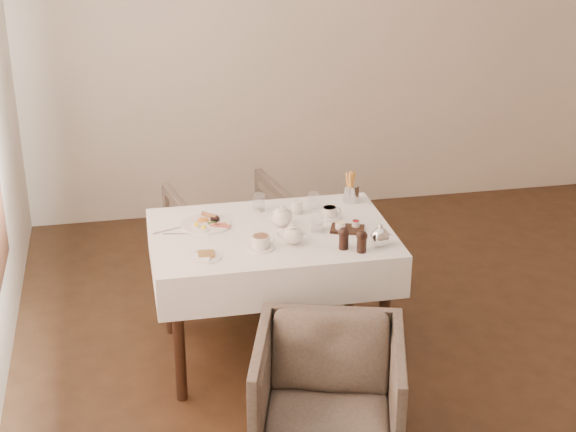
% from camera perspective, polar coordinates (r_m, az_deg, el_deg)
% --- Properties ---
extents(table, '(1.28, 0.88, 0.75)m').
position_cam_1_polar(table, '(4.75, -1.08, -2.29)').
color(table, black).
rests_on(table, ground).
extents(armchair_near, '(0.84, 0.85, 0.63)m').
position_cam_1_polar(armchair_near, '(4.15, 2.64, -11.62)').
color(armchair_near, '#453A32').
rests_on(armchair_near, ground).
extents(armchair_far, '(0.83, 0.84, 0.65)m').
position_cam_1_polar(armchair_far, '(5.67, -3.74, -1.31)').
color(armchair_far, '#453A32').
rests_on(armchair_far, ground).
extents(breakfast_plate, '(0.27, 0.27, 0.03)m').
position_cam_1_polar(breakfast_plate, '(4.79, -5.31, -0.48)').
color(breakfast_plate, white).
rests_on(breakfast_plate, table).
extents(side_plate, '(0.17, 0.16, 0.02)m').
position_cam_1_polar(side_plate, '(4.42, -5.48, -2.64)').
color(side_plate, white).
rests_on(side_plate, table).
extents(teapot_centre, '(0.18, 0.16, 0.13)m').
position_cam_1_polar(teapot_centre, '(4.74, -0.42, 0.06)').
color(teapot_centre, white).
rests_on(teapot_centre, table).
extents(teapot_front, '(0.18, 0.16, 0.12)m').
position_cam_1_polar(teapot_front, '(4.53, 0.30, -1.14)').
color(teapot_front, white).
rests_on(teapot_front, table).
extents(creamer, '(0.07, 0.07, 0.07)m').
position_cam_1_polar(creamer, '(4.91, 0.60, 0.61)').
color(creamer, white).
rests_on(creamer, table).
extents(teacup_near, '(0.14, 0.14, 0.07)m').
position_cam_1_polar(teacup_near, '(4.50, -1.76, -1.73)').
color(teacup_near, white).
rests_on(teacup_near, table).
extents(teacup_far, '(0.13, 0.13, 0.06)m').
position_cam_1_polar(teacup_far, '(4.86, 2.71, 0.20)').
color(teacup_far, white).
rests_on(teacup_far, table).
extents(glass_left, '(0.08, 0.08, 0.10)m').
position_cam_1_polar(glass_left, '(4.94, -1.89, 0.89)').
color(glass_left, silver).
rests_on(glass_left, table).
extents(glass_mid, '(0.08, 0.08, 0.10)m').
position_cam_1_polar(glass_mid, '(4.68, 1.92, -0.46)').
color(glass_mid, silver).
rests_on(glass_mid, table).
extents(glass_right, '(0.08, 0.08, 0.09)m').
position_cam_1_polar(glass_right, '(4.98, 1.66, 1.03)').
color(glass_right, silver).
rests_on(glass_right, table).
extents(condiment_board, '(0.21, 0.17, 0.05)m').
position_cam_1_polar(condiment_board, '(4.71, 3.83, -0.77)').
color(condiment_board, black).
rests_on(condiment_board, table).
extents(pepper_mill_left, '(0.08, 0.08, 0.12)m').
position_cam_1_polar(pepper_mill_left, '(4.49, 3.63, -1.43)').
color(pepper_mill_left, black).
rests_on(pepper_mill_left, table).
extents(pepper_mill_right, '(0.07, 0.07, 0.12)m').
position_cam_1_polar(pepper_mill_right, '(4.46, 4.79, -1.64)').
color(pepper_mill_right, black).
rests_on(pepper_mill_right, table).
extents(silver_pot, '(0.13, 0.12, 0.13)m').
position_cam_1_polar(silver_pot, '(4.53, 5.96, -1.24)').
color(silver_pot, white).
rests_on(silver_pot, table).
extents(fries_cup, '(0.09, 0.09, 0.19)m').
position_cam_1_polar(fries_cup, '(5.05, 4.12, 1.77)').
color(fries_cup, silver).
rests_on(fries_cup, table).
extents(cutlery_fork, '(0.19, 0.09, 0.00)m').
position_cam_1_polar(cutlery_fork, '(4.75, -7.63, -0.90)').
color(cutlery_fork, silver).
rests_on(cutlery_fork, table).
extents(cutlery_knife, '(0.18, 0.04, 0.00)m').
position_cam_1_polar(cutlery_knife, '(4.70, -6.98, -1.16)').
color(cutlery_knife, silver).
rests_on(cutlery_knife, table).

